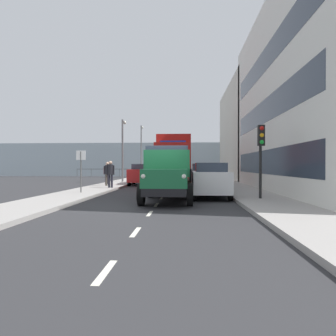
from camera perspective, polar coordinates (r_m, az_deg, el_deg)
ground_plane at (r=23.07m, az=0.33°, el=-3.52°), size 80.00×80.00×0.00m
sidewalk_left at (r=23.28m, az=11.67°, el=-3.31°), size 2.50×40.81×0.15m
sidewalk_right at (r=23.75m, az=-10.77°, el=-3.23°), size 2.50×40.81×0.15m
road_centreline_markings at (r=22.85m, az=0.31°, el=-3.55°), size 0.12×37.23×0.01m
building_terrace at (r=20.95m, az=27.60°, el=11.56°), size 7.66×19.01×11.31m
building_far_block at (r=36.58m, az=16.76°, el=6.10°), size 7.65×15.73×10.43m
sea_horizon at (r=46.42m, az=1.84°, el=1.55°), size 80.00×0.80×5.00m
seawall_railing at (r=42.81m, az=1.72°, el=-0.48°), size 28.08×0.08×1.20m
truck_vintage_green at (r=13.64m, az=-0.11°, el=-1.28°), size 2.17×5.64×2.43m
lorry_cargo_red at (r=24.25m, az=1.17°, el=1.58°), size 2.58×8.20×3.87m
car_white_kerbside_near at (r=15.48m, az=7.67°, el=-2.14°), size 1.82×3.97×1.72m
car_black_kerbside_1 at (r=20.64m, az=6.58°, el=-1.49°), size 1.88×4.41×1.72m
car_red_oppositeside_0 at (r=25.67m, az=-4.68°, el=-1.12°), size 1.92×4.14×1.72m
pedestrian_with_bag at (r=20.79m, az=-10.45°, el=-0.69°), size 0.53×0.34×1.75m
pedestrian_by_lamp at (r=22.80m, az=-10.97°, el=-0.67°), size 0.53×0.34×1.71m
pedestrian_near_railing at (r=24.91m, az=-11.06°, el=-0.75°), size 0.53×0.34×1.59m
traffic_light_near at (r=14.23m, az=16.58°, el=3.99°), size 0.28×0.41×3.20m
lamp_post_promenade at (r=28.50m, az=-8.22°, el=4.34°), size 0.32×1.14×5.58m
lamp_post_far at (r=41.09m, az=-4.87°, el=3.95°), size 0.32×1.14×6.69m
street_sign at (r=17.42m, az=-15.59°, el=0.73°), size 0.50×0.07×2.25m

